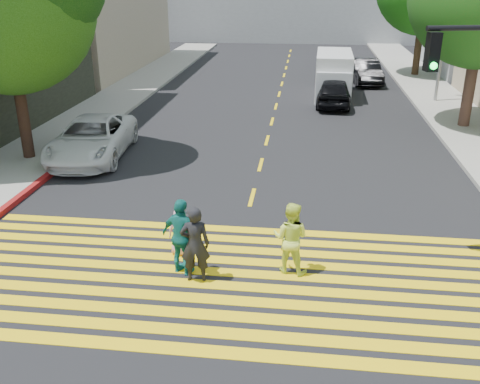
% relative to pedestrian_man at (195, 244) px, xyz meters
% --- Properties ---
extents(ground, '(120.00, 120.00, 0.00)m').
position_rel_pedestrian_man_xyz_m(ground, '(0.76, -1.18, -0.88)').
color(ground, black).
extents(sidewalk_left, '(3.00, 40.00, 0.15)m').
position_rel_pedestrian_man_xyz_m(sidewalk_left, '(-7.74, 20.82, -0.81)').
color(sidewalk_left, gray).
rests_on(sidewalk_left, ground).
extents(sidewalk_right, '(3.00, 60.00, 0.15)m').
position_rel_pedestrian_man_xyz_m(sidewalk_right, '(9.26, 13.82, -0.81)').
color(sidewalk_right, gray).
rests_on(sidewalk_right, ground).
extents(curb_red, '(0.20, 8.00, 0.16)m').
position_rel_pedestrian_man_xyz_m(curb_red, '(-6.14, 4.82, -0.80)').
color(curb_red, maroon).
rests_on(curb_red, ground).
extents(crosswalk, '(13.40, 5.30, 0.01)m').
position_rel_pedestrian_man_xyz_m(crosswalk, '(0.76, 0.10, -0.88)').
color(crosswalk, yellow).
rests_on(crosswalk, ground).
extents(lane_line, '(0.12, 34.40, 0.01)m').
position_rel_pedestrian_man_xyz_m(lane_line, '(0.76, 21.32, -0.88)').
color(lane_line, yellow).
rests_on(lane_line, ground).
extents(pedestrian_man, '(0.70, 0.52, 1.76)m').
position_rel_pedestrian_man_xyz_m(pedestrian_man, '(0.00, 0.00, 0.00)').
color(pedestrian_man, black).
rests_on(pedestrian_man, ground).
extents(pedestrian_woman, '(0.95, 0.82, 1.69)m').
position_rel_pedestrian_man_xyz_m(pedestrian_woman, '(2.04, 0.62, -0.04)').
color(pedestrian_woman, '#DAEF51').
rests_on(pedestrian_woman, ground).
extents(pedestrian_child, '(0.57, 0.37, 1.16)m').
position_rel_pedestrian_man_xyz_m(pedestrian_child, '(-0.61, 1.12, -0.30)').
color(pedestrian_child, pink).
rests_on(pedestrian_child, ground).
extents(pedestrian_extra, '(1.14, 0.83, 1.80)m').
position_rel_pedestrian_man_xyz_m(pedestrian_extra, '(-0.34, 0.27, 0.02)').
color(pedestrian_extra, '#16726B').
rests_on(pedestrian_extra, ground).
extents(white_sedan, '(2.87, 5.41, 1.45)m').
position_rel_pedestrian_man_xyz_m(white_sedan, '(-5.44, 7.90, -0.16)').
color(white_sedan, white).
rests_on(white_sedan, ground).
extents(dark_car_near, '(1.90, 4.32, 1.45)m').
position_rel_pedestrian_man_xyz_m(dark_car_near, '(3.66, 17.36, -0.16)').
color(dark_car_near, black).
rests_on(dark_car_near, ground).
extents(silver_car, '(2.07, 4.95, 1.43)m').
position_rel_pedestrian_man_xyz_m(silver_car, '(4.31, 29.58, -0.17)').
color(silver_car, gray).
rests_on(silver_car, ground).
extents(dark_car_parked, '(1.91, 4.51, 1.45)m').
position_rel_pedestrian_man_xyz_m(dark_car_parked, '(5.80, 23.67, -0.16)').
color(dark_car_parked, black).
rests_on(dark_car_parked, ground).
extents(white_van, '(1.99, 4.99, 2.33)m').
position_rel_pedestrian_man_xyz_m(white_van, '(3.68, 19.55, 0.22)').
color(white_van, silver).
rests_on(white_van, ground).
extents(street_lamp, '(1.97, 0.54, 8.74)m').
position_rel_pedestrian_man_xyz_m(street_lamp, '(8.77, 18.60, 4.14)').
color(street_lamp, gray).
rests_on(street_lamp, ground).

